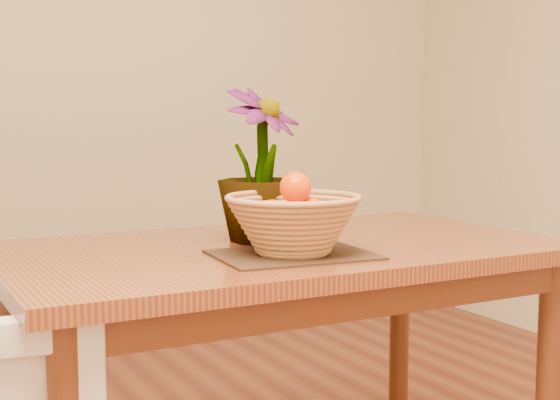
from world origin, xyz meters
name	(u,v)px	position (x,y,z in m)	size (l,w,h in m)	color
wall_back	(83,57)	(0.00, 2.25, 1.35)	(4.00, 0.02, 2.70)	beige
table	(281,278)	(0.00, 0.30, 0.66)	(1.40, 0.80, 0.75)	brown
placemat	(293,255)	(-0.06, 0.14, 0.75)	(0.36, 0.27, 0.01)	#331D12
wicker_basket	(293,226)	(-0.06, 0.14, 0.82)	(0.32, 0.32, 0.13)	#BA804D
orange_pile	(294,210)	(-0.05, 0.14, 0.86)	(0.19, 0.18, 0.14)	#F44003
potted_plant	(261,165)	(-0.02, 0.37, 0.95)	(0.22, 0.22, 0.40)	#174A15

